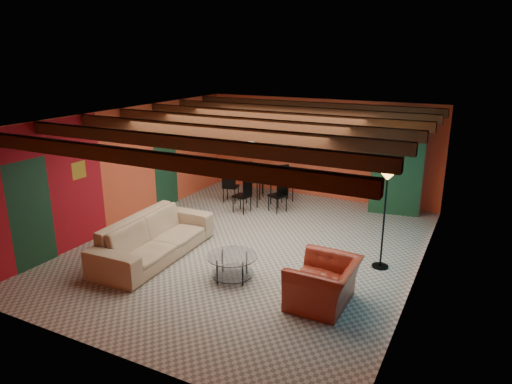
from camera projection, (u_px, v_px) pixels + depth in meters
The scene contains 11 objects.
room at pixel (254, 134), 9.06m from camera, with size 6.52×8.01×2.71m.
sofa at pixel (155, 237), 9.12m from camera, with size 2.78×1.09×0.81m, color #9D8265.
armchair at pixel (324, 283), 7.39m from camera, with size 1.14×1.00×0.74m, color maroon.
coffee_table at pixel (232, 267), 8.26m from camera, with size 0.90×0.90×0.46m, color silver, non-canonical shape.
dining_table at pixel (258, 186), 12.25m from camera, with size 1.87×1.87×0.97m, color white, non-canonical shape.
armoire at pixel (399, 172), 11.55m from camera, with size 1.18×0.58×2.06m, color maroon.
floor_lamp at pixel (384, 219), 8.51m from camera, with size 0.39×0.39×1.93m, color black, non-canonical shape.
ceiling_fan at pixel (251, 135), 8.97m from camera, with size 1.50×1.50×0.44m, color #472614, non-canonical shape.
painting at pixel (289, 136), 12.94m from camera, with size 1.05×0.03×0.65m, color black.
potted_plant at pixel (403, 121), 11.18m from camera, with size 0.41×0.35×0.45m, color #26661E.
vase at pixel (259, 165), 12.09m from camera, with size 0.17×0.17×0.18m, color orange.
Camera 1 is at (4.13, -7.88, 3.92)m, focal length 32.60 mm.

